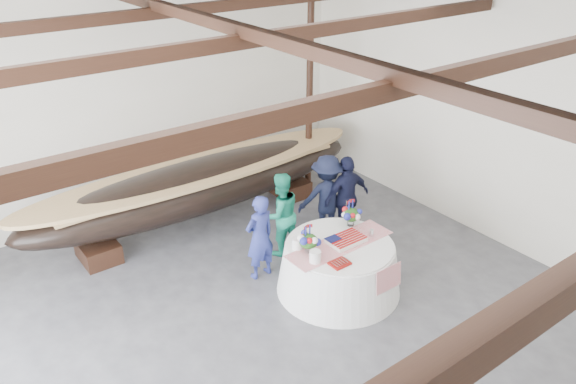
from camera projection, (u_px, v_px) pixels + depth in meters
floor at (313, 375)px, 7.66m from camera, size 10.00×12.00×0.01m
wall_back at (122, 106)px, 10.92m from camera, size 10.00×0.02×4.50m
wall_right at (550, 141)px, 9.29m from camera, size 0.02×12.00×4.50m
ceiling at (322, 42)px, 5.61m from camera, size 10.00×12.00×0.01m
pavilion_structure at (277, 74)px, 6.40m from camera, size 9.80×11.76×4.50m
longboat_display at (201, 185)px, 10.94m from camera, size 7.20×1.44×1.35m
banquet_table at (339, 267)px, 9.20m from camera, size 2.05×2.05×0.87m
tabletop_items at (331, 233)px, 9.01m from camera, size 1.90×1.04×0.40m
guest_woman_blue at (260, 237)px, 9.40m from camera, size 0.59×0.41×1.54m
guest_woman_teal at (280, 214)px, 10.05m from camera, size 0.83×0.68×1.58m
guest_man_left at (327, 197)px, 10.55m from camera, size 1.24×1.06×1.67m
guest_man_right at (347, 197)px, 10.54m from camera, size 1.01×0.50×1.66m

